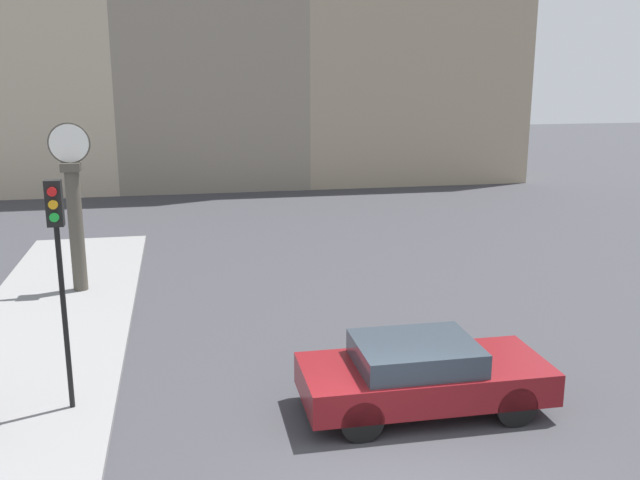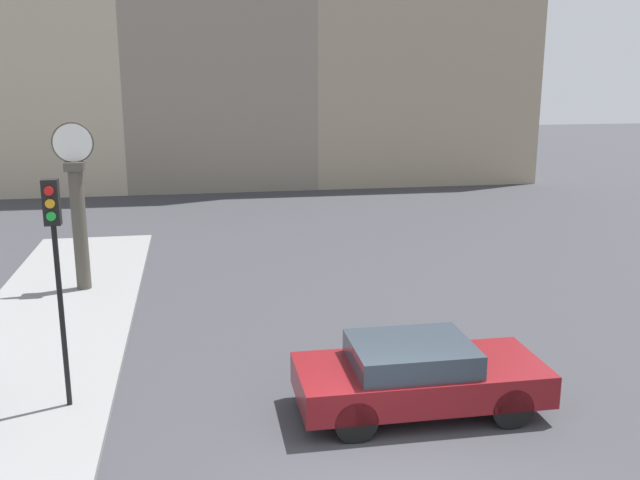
# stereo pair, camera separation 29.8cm
# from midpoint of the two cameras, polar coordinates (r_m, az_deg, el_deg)

# --- Properties ---
(sidewalk_corner) EXTENTS (3.62, 18.34, 0.12)m
(sidewalk_corner) POSITION_cam_midpoint_polar(r_m,az_deg,el_deg) (17.12, -21.59, -7.16)
(sidewalk_corner) COLOR gray
(sidewalk_corner) RESTS_ON ground_plane
(building_row) EXTENTS (29.11, 5.00, 19.47)m
(building_row) POSITION_cam_midpoint_polar(r_m,az_deg,el_deg) (36.36, -8.96, 17.52)
(building_row) COLOR #B7A88E
(building_row) RESTS_ON ground_plane
(sedan_car) EXTENTS (4.29, 1.86, 1.29)m
(sedan_car) POSITION_cam_midpoint_polar(r_m,az_deg,el_deg) (12.71, 7.49, -10.57)
(sedan_car) COLOR maroon
(sedan_car) RESTS_ON ground_plane
(traffic_light_near) EXTENTS (0.26, 0.24, 3.98)m
(traffic_light_near) POSITION_cam_midpoint_polar(r_m,az_deg,el_deg) (12.54, -20.84, -0.66)
(traffic_light_near) COLOR black
(traffic_light_near) RESTS_ON sidewalk_corner
(street_clock) EXTENTS (1.04, 0.49, 4.39)m
(street_clock) POSITION_cam_midpoint_polar(r_m,az_deg,el_deg) (19.52, -19.44, 2.14)
(street_clock) COLOR #4C473D
(street_clock) RESTS_ON sidewalk_corner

